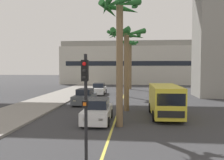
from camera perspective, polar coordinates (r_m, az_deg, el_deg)
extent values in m
cube|color=gray|center=(18.32, -25.42, -8.60)|extent=(4.80, 80.00, 0.15)
cube|color=#DBCC4C|center=(23.70, 2.29, -5.84)|extent=(0.14, 56.00, 0.01)
cube|color=gray|center=(31.69, 22.89, 11.45)|extent=(2.80, 4.40, 16.84)
cube|color=beige|center=(52.91, 4.04, 3.65)|extent=(30.17, 8.00, 8.34)
cube|color=#9C998D|center=(53.16, 4.06, 8.80)|extent=(29.57, 7.20, 1.20)
cube|color=black|center=(48.89, 3.93, 4.18)|extent=(27.16, 0.04, 1.00)
cube|color=white|center=(15.66, -3.63, -8.38)|extent=(1.76, 4.13, 0.80)
cube|color=black|center=(15.68, -3.56, -5.84)|extent=(1.43, 2.07, 0.60)
cube|color=#F2EDCC|center=(13.64, -2.87, -9.90)|extent=(0.24, 0.08, 0.14)
cube|color=#F2EDCC|center=(13.79, -6.78, -9.78)|extent=(0.24, 0.08, 0.14)
cylinder|color=black|center=(14.39, -1.11, -10.48)|extent=(0.23, 0.64, 0.64)
cylinder|color=black|center=(14.63, -7.52, -10.27)|extent=(0.23, 0.64, 0.64)
cylinder|color=black|center=(16.86, -0.26, -8.45)|extent=(0.23, 0.64, 0.64)
cylinder|color=black|center=(17.07, -5.73, -8.32)|extent=(0.23, 0.64, 0.64)
cube|color=#4C5156|center=(23.20, -6.85, -4.62)|extent=(1.84, 4.16, 0.80)
cube|color=black|center=(23.26, -6.77, -2.91)|extent=(1.46, 2.10, 0.60)
cube|color=#F2EDCC|center=(21.15, -6.96, -5.24)|extent=(0.24, 0.09, 0.14)
cube|color=#F2EDCC|center=(21.40, -9.40, -5.16)|extent=(0.24, 0.09, 0.14)
cylinder|color=black|center=(21.83, -5.61, -5.79)|extent=(0.24, 0.65, 0.64)
cylinder|color=black|center=(22.24, -9.68, -5.66)|extent=(0.24, 0.65, 0.64)
cylinder|color=black|center=(24.29, -4.26, -4.88)|extent=(0.24, 0.65, 0.64)
cylinder|color=black|center=(24.66, -7.95, -4.78)|extent=(0.24, 0.65, 0.64)
cube|color=white|center=(31.34, -3.33, -2.58)|extent=(1.78, 4.13, 0.80)
cube|color=black|center=(31.43, -3.29, -1.32)|extent=(1.43, 2.08, 0.60)
cube|color=#F2EDCC|center=(29.30, -2.94, -2.88)|extent=(0.24, 0.08, 0.14)
cube|color=#F2EDCC|center=(29.43, -4.75, -2.86)|extent=(0.24, 0.08, 0.14)
cylinder|color=black|center=(30.02, -2.11, -3.33)|extent=(0.23, 0.64, 0.64)
cylinder|color=black|center=(30.24, -5.16, -3.29)|extent=(0.23, 0.64, 0.64)
cylinder|color=black|center=(32.53, -1.62, -2.83)|extent=(0.23, 0.64, 0.64)
cylinder|color=black|center=(32.74, -4.43, -2.80)|extent=(0.23, 0.64, 0.64)
cube|color=yellow|center=(17.53, 13.18, -4.80)|extent=(2.05, 5.22, 2.10)
cube|color=black|center=(14.97, 14.61, -4.82)|extent=(1.80, 0.10, 0.80)
cube|color=black|center=(15.07, 14.60, -8.34)|extent=(1.70, 0.08, 0.44)
cylinder|color=black|center=(16.34, 17.27, -8.75)|extent=(0.27, 0.76, 0.76)
cylinder|color=black|center=(16.04, 10.55, -8.88)|extent=(0.27, 0.76, 0.76)
cylinder|color=black|center=(19.34, 15.28, -6.87)|extent=(0.27, 0.76, 0.76)
cylinder|color=black|center=(19.09, 9.62, -6.93)|extent=(0.27, 0.76, 0.76)
cylinder|color=black|center=(8.48, -6.56, -7.81)|extent=(0.12, 0.12, 4.20)
cube|color=black|center=(8.19, -6.83, 2.36)|extent=(0.24, 0.20, 0.76)
sphere|color=red|center=(8.10, -6.99, 4.05)|extent=(0.14, 0.14, 0.14)
sphere|color=black|center=(8.10, -6.98, 2.35)|extent=(0.14, 0.14, 0.14)
sphere|color=black|center=(8.10, -6.97, 0.65)|extent=(0.14, 0.14, 0.14)
cube|color=black|center=(8.32, -6.75, -5.94)|extent=(0.20, 0.16, 0.24)
cube|color=orange|center=(8.24, -6.86, -6.02)|extent=(0.12, 0.03, 0.12)
cylinder|color=brown|center=(30.27, 1.64, 3.95)|extent=(0.34, 0.34, 8.26)
sphere|color=#236028|center=(30.63, 1.65, 11.98)|extent=(0.60, 0.60, 0.60)
cone|color=#236028|center=(30.66, 3.57, 11.33)|extent=(0.70, 2.09, 1.05)
cone|color=#236028|center=(31.38, 2.82, 11.40)|extent=(1.94, 1.54, 0.82)
cone|color=#236028|center=(31.58, 1.52, 11.23)|extent=(2.10, 0.71, 0.93)
cone|color=#236028|center=(31.09, 0.01, 11.38)|extent=(1.29, 2.05, 0.91)
cone|color=#236028|center=(30.13, -0.07, 11.59)|extent=(1.45, 1.98, 0.96)
cone|color=#236028|center=(29.60, 1.28, 11.68)|extent=(2.09, 0.69, 1.01)
cone|color=#236028|center=(29.87, 2.99, 11.68)|extent=(1.73, 1.80, 0.94)
cylinder|color=brown|center=(38.97, 4.59, 3.47)|extent=(0.46, 0.46, 7.86)
sphere|color=#236028|center=(39.21, 4.62, 9.44)|extent=(0.60, 0.60, 0.60)
cone|color=#236028|center=(39.26, 5.93, 8.98)|extent=(0.61, 1.86, 1.00)
cone|color=#236028|center=(39.90, 5.38, 8.94)|extent=(1.75, 1.41, 0.94)
cone|color=#236028|center=(40.06, 4.47, 8.94)|extent=(1.87, 0.68, 0.91)
cone|color=#236028|center=(39.50, 3.39, 9.05)|extent=(1.02, 1.87, 0.89)
cone|color=#236028|center=(38.74, 3.48, 9.24)|extent=(1.34, 1.79, 0.80)
cone|color=#236028|center=(38.30, 4.39, 9.06)|extent=(1.86, 0.71, 1.07)
cone|color=#236028|center=(38.49, 5.46, 9.06)|extent=(1.68, 1.50, 1.03)
cylinder|color=brown|center=(19.38, 3.66, 1.92)|extent=(0.45, 0.45, 6.59)
sphere|color=#236028|center=(19.61, 3.69, 12.04)|extent=(0.60, 0.60, 0.60)
cone|color=#236028|center=(19.61, 6.89, 11.04)|extent=(0.55, 2.20, 1.06)
cone|color=#236028|center=(20.44, 5.51, 10.93)|extent=(2.05, 1.61, 0.94)
cone|color=#236028|center=(20.57, 2.54, 11.12)|extent=(2.18, 1.29, 0.79)
cone|color=#236028|center=(19.66, 0.50, 11.37)|extent=(0.48, 2.20, 0.87)
cone|color=#236028|center=(18.72, 1.69, 11.56)|extent=(2.05, 1.61, 0.99)
cone|color=#236028|center=(18.70, 5.56, 11.68)|extent=(2.04, 1.63, 0.93)
cylinder|color=brown|center=(14.14, 1.92, 3.46)|extent=(0.42, 0.42, 7.57)
sphere|color=#236028|center=(14.70, 1.94, 18.99)|extent=(0.60, 0.60, 0.60)
cone|color=#236028|center=(14.49, 5.39, 17.86)|extent=(0.63, 1.77, 1.02)
cone|color=#236028|center=(15.26, 3.98, 17.15)|extent=(1.68, 1.35, 1.00)
cone|color=#236028|center=(15.46, 1.78, 17.41)|extent=(1.78, 0.63, 0.82)
cone|color=#236028|center=(15.09, -0.80, 17.18)|extent=(1.28, 1.70, 1.06)
cone|color=#236028|center=(14.39, -1.42, 18.03)|extent=(1.03, 1.78, 1.00)
cone|color=#236028|center=(13.84, 1.11, 18.90)|extent=(1.79, 0.72, 0.91)
cone|color=#236028|center=(14.03, 4.35, 18.65)|extent=(1.54, 1.54, 0.92)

